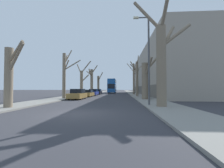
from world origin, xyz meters
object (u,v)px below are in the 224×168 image
street_tree_right_2 (137,77)px  parked_car_1 (88,93)px  parked_car_3 (98,92)px  parked_car_0 (78,94)px  street_tree_right_1 (146,79)px  parked_car_2 (93,92)px  street_tree_left_2 (82,81)px  street_tree_left_3 (92,80)px  lamp_post (148,55)px  double_decker_bus (112,85)px  street_tree_left_1 (65,74)px  street_tree_left_0 (10,74)px  street_tree_left_4 (98,83)px  street_tree_right_3 (134,78)px  street_tree_right_0 (162,59)px

street_tree_right_2 → parked_car_1: size_ratio=1.77×
parked_car_3 → parked_car_0: bearing=-90.0°
street_tree_right_1 → parked_car_2: street_tree_right_1 is taller
street_tree_left_2 → street_tree_left_3: (-0.16, 11.19, 0.80)m
parked_car_1 → lamp_post: lamp_post is taller
parked_car_1 → parked_car_2: 5.61m
double_decker_bus → parked_car_1: bearing=-97.6°
lamp_post → street_tree_left_2: bearing=120.7°
parked_car_2 → street_tree_right_2: bearing=-28.0°
street_tree_right_1 → street_tree_left_1: bearing=174.5°
street_tree_left_0 → street_tree_left_1: 10.63m
street_tree_left_2 → street_tree_left_4: 22.27m
street_tree_left_0 → street_tree_right_1: street_tree_right_1 is taller
street_tree_left_4 → parked_car_3: (2.06, -14.75, -2.81)m
street_tree_right_1 → street_tree_right_2: (-0.35, 7.88, 0.84)m
street_tree_right_2 → parked_car_0: bearing=-141.9°
street_tree_left_2 → parked_car_0: 10.70m
street_tree_left_2 → street_tree_right_3: (11.30, 4.41, 0.88)m
street_tree_left_0 → parked_car_1: 16.82m
street_tree_left_2 → street_tree_left_4: bearing=89.7°
parked_car_1 → lamp_post: size_ratio=0.58×
street_tree_left_3 → lamp_post: (10.82, -29.18, 0.50)m
street_tree_left_0 → parked_car_1: (2.13, 16.57, -1.97)m
lamp_post → parked_car_0: bearing=137.5°
street_tree_left_4 → street_tree_right_1: size_ratio=1.29×
double_decker_bus → parked_car_2: double_decker_bus is taller
street_tree_left_0 → double_decker_bus: (5.23, 39.88, -0.02)m
double_decker_bus → parked_car_1: double_decker_bus is taller
street_tree_left_0 → parked_car_3: (2.13, 27.93, -1.95)m
street_tree_left_2 → parked_car_3: 8.20m
double_decker_bus → lamp_post: (5.40, -37.44, 1.84)m
street_tree_left_2 → street_tree_right_3: size_ratio=0.94×
street_tree_left_2 → street_tree_right_0: 22.33m
street_tree_left_1 → parked_car_1: street_tree_left_1 is taller
street_tree_left_4 → parked_car_2: 20.80m
street_tree_right_1 → parked_car_1: street_tree_right_1 is taller
street_tree_right_3 → parked_car_2: (-9.14, -2.66, -3.33)m
double_decker_bus → parked_car_0: bearing=-96.0°
street_tree_right_0 → parked_car_1: street_tree_right_0 is taller
street_tree_left_1 → street_tree_right_1: bearing=-5.5°
street_tree_left_0 → parked_car_2: 22.36m
street_tree_left_3 → double_decker_bus: street_tree_left_3 is taller
street_tree_left_2 → street_tree_right_0: street_tree_right_0 is taller
street_tree_left_3 → street_tree_right_0: 32.46m
street_tree_left_0 → street_tree_right_2: 20.68m
street_tree_left_1 → street_tree_left_2: bearing=90.7°
street_tree_right_2 → lamp_post: (-0.57, -14.92, 0.81)m
parked_car_1 → street_tree_right_3: bearing=42.1°
street_tree_left_3 → street_tree_right_2: size_ratio=1.03×
street_tree_right_0 → parked_car_0: 13.34m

